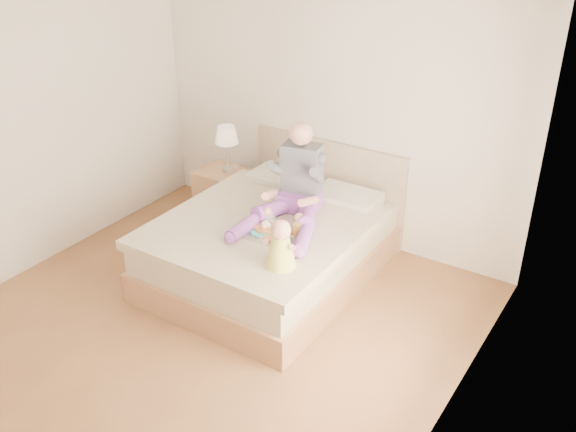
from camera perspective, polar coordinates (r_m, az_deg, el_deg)
The scene contains 7 objects.
room at distance 4.60m, azimuth -8.10°, elevation 4.55°, with size 4.02×4.22×2.71m.
bed at distance 5.94m, azimuth -1.24°, elevation -2.38°, with size 1.70×2.18×1.00m.
nightstand at distance 6.85m, azimuth -5.74°, elevation 1.67°, with size 0.50×0.44×0.61m.
lamp at distance 6.58m, azimuth -5.48°, elevation 6.97°, with size 0.24×0.24×0.49m.
adult at distance 5.69m, azimuth 0.57°, elevation 2.36°, with size 0.74×1.09×0.86m.
tray at distance 5.47m, azimuth -1.17°, elevation -1.36°, with size 0.49×0.38×0.14m.
baby at distance 4.97m, azimuth -0.62°, elevation -2.78°, with size 0.26×0.36×0.40m.
Camera 1 is at (2.90, -3.15, 3.31)m, focal length 40.00 mm.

